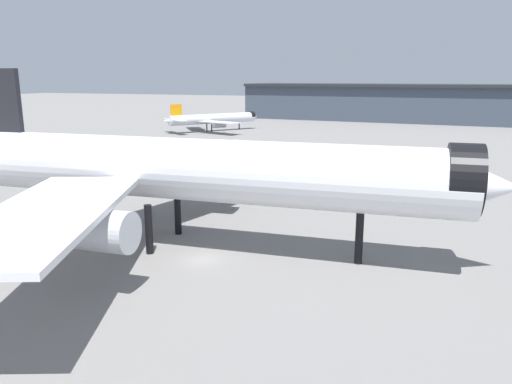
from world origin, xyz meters
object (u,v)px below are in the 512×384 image
Objects in this scene: airliner_far_taxiway at (213,119)px; service_truck_front at (287,169)px; baggage_tug_wing at (108,178)px; airliner_near_gate at (183,170)px; traffic_cone_near_nose at (217,176)px.

airliner_far_taxiway is 86.83m from service_truck_front.
service_truck_front is 33.75m from baggage_tug_wing.
airliner_near_gate is 39.78m from baggage_tug_wing.
service_truck_front is 10.12× the size of traffic_cone_near_nose.
airliner_near_gate is 124.25m from airliner_far_taxiway.
baggage_tug_wing is at bearing -130.98° from airliner_far_taxiway.
service_truck_front is 1.69× the size of baggage_tug_wing.
airliner_far_taxiway is at bearing 110.19° from airliner_near_gate.
airliner_near_gate reaches higher than service_truck_front.
traffic_cone_near_nose is at bearing -85.82° from service_truck_front.
airliner_near_gate reaches higher than airliner_far_taxiway.
airliner_near_gate is at bearing -23.91° from baggage_tug_wing.
airliner_far_taxiway is at bearing 119.50° from baggage_tug_wing.
service_truck_front reaches higher than baggage_tug_wing.
service_truck_front is (-1.05, 42.34, -7.26)m from airliner_near_gate.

